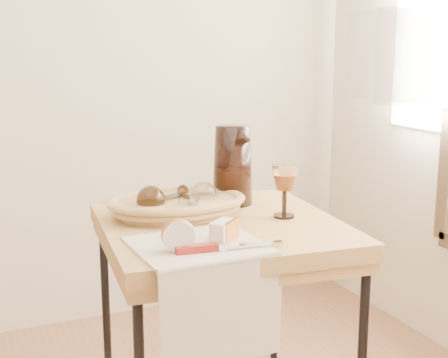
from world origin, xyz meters
name	(u,v)px	position (x,y,z in m)	size (l,w,h in m)	color
side_table	(221,357)	(0.61, 0.52, 0.39)	(0.62, 0.62, 0.78)	brown
tea_towel	(198,245)	(0.48, 0.35, 0.79)	(0.29, 0.26, 0.01)	beige
bread_basket	(178,207)	(0.52, 0.62, 0.81)	(0.34, 0.23, 0.05)	#9E7C41
goblet_lying_a	(165,198)	(0.49, 0.63, 0.84)	(0.13, 0.08, 0.08)	#3E2B17
goblet_lying_b	(197,198)	(0.57, 0.60, 0.83)	(0.12, 0.07, 0.07)	white
pitcher	(233,165)	(0.72, 0.69, 0.90)	(0.16, 0.24, 0.27)	black
wine_goblet	(285,191)	(0.79, 0.49, 0.86)	(0.07, 0.07, 0.15)	white
apple_half	(178,235)	(0.42, 0.32, 0.83)	(0.08, 0.04, 0.07)	#C80200
apple_wedge	(223,231)	(0.54, 0.35, 0.81)	(0.07, 0.04, 0.05)	white
table_knife	(225,245)	(0.52, 0.29, 0.80)	(0.25, 0.03, 0.02)	silver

